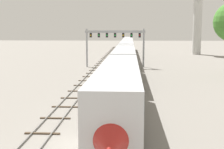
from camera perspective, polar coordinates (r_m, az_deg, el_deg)
The scene contains 5 objects.
ground_plane at distance 21.36m, azimuth -4.68°, elevation -12.57°, with size 400.00×400.00×0.00m, color gray.
track_main at distance 80.14m, azimuth 2.72°, elevation 2.75°, with size 2.60×200.00×0.16m.
track_near at distance 60.58m, azimuth -2.70°, elevation 1.01°, with size 2.60×160.00×0.16m.
passenger_train at distance 68.79m, azimuth 2.63°, elevation 3.99°, with size 3.04×110.17×4.80m.
signal_gantry at distance 63.86m, azimuth 0.56°, elevation 6.49°, with size 12.10×0.49×7.73m.
Camera 1 is at (2.86, -19.79, 7.53)m, focal length 50.64 mm.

